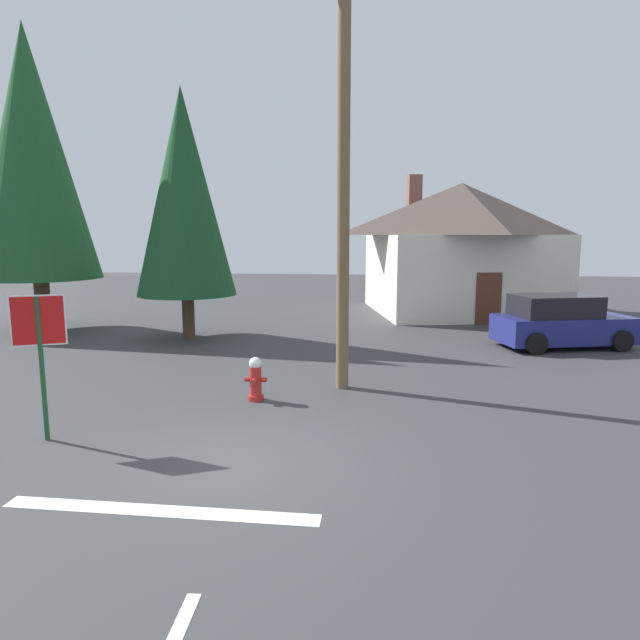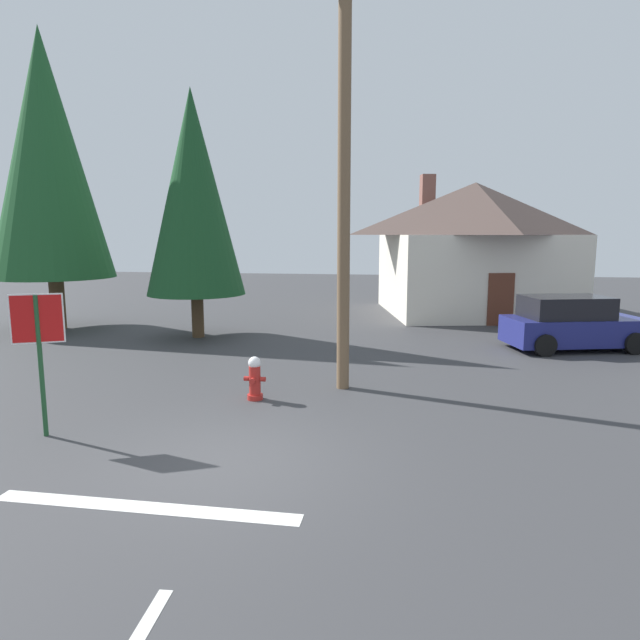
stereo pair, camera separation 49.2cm
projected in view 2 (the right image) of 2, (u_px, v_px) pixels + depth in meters
ground_plane at (226, 465)px, 8.46m from camera, size 80.00×80.00×0.10m
lane_stop_bar at (144, 507)px, 7.03m from camera, size 4.09×0.34×0.01m
stop_sign_near at (38, 334)px, 9.27m from camera, size 0.77×0.37×2.47m
fire_hydrant at (255, 378)px, 11.57m from camera, size 0.46×0.40×0.92m
utility_pole at (344, 173)px, 11.79m from camera, size 1.60×0.28×9.11m
house at (473, 246)px, 24.02m from camera, size 9.07×8.84×6.08m
parked_car at (572, 324)px, 16.61m from camera, size 4.31×2.74×1.62m
pine_tree_tall_left at (47, 155)px, 19.36m from camera, size 4.20×4.20×10.50m
pine_tree_mid_left at (194, 193)px, 17.99m from camera, size 3.24×3.24×8.09m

